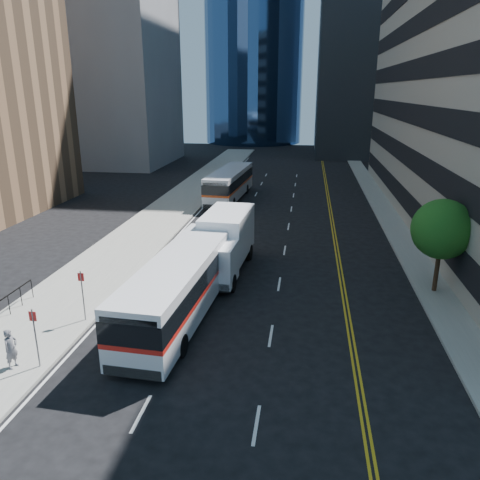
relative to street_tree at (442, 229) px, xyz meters
The scene contains 9 objects.
ground 12.58m from the street_tree, 138.37° to the right, with size 160.00×160.00×0.00m, color black.
sidewalk_west 26.11m from the street_tree, 138.92° to the left, with size 5.00×90.00×0.15m, color gray.
sidewalk_east 17.37m from the street_tree, 90.00° to the left, with size 2.00×90.00×0.15m, color gray.
midrise_west 59.14m from the street_tree, 130.06° to the left, with size 18.00×18.00×35.00m, color gray.
street_tree is the anchor object (origin of this frame).
bus_front 13.94m from the street_tree, 160.38° to the right, with size 3.28×11.93×3.04m.
bus_rear 26.10m from the street_tree, 124.97° to the left, with size 3.31×11.68×2.98m.
box_truck 12.21m from the street_tree, behind, with size 2.94×7.51×3.53m.
pedestrian 21.20m from the street_tree, 150.96° to the right, with size 0.60×0.39×1.64m, color #5C5B63.
Camera 1 is at (1.80, -16.89, 10.64)m, focal length 35.00 mm.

